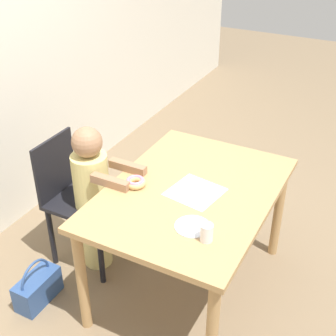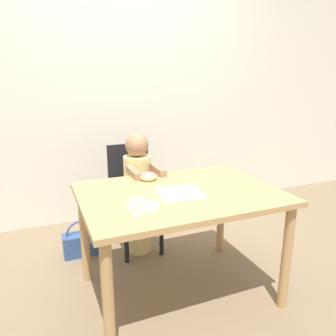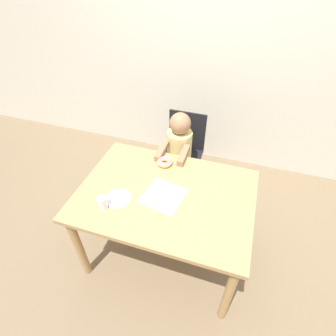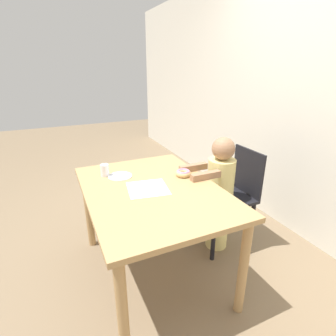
{
  "view_description": "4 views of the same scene",
  "coord_description": "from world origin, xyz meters",
  "px_view_note": "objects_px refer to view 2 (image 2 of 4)",
  "views": [
    {
      "loc": [
        -1.98,
        -0.89,
        2.2
      ],
      "look_at": [
        -0.02,
        0.13,
        0.85
      ],
      "focal_mm": 50.0,
      "sensor_mm": 36.0,
      "label": 1
    },
    {
      "loc": [
        -0.8,
        -1.77,
        1.43
      ],
      "look_at": [
        -0.02,
        0.13,
        0.85
      ],
      "focal_mm": 35.0,
      "sensor_mm": 36.0,
      "label": 2
    },
    {
      "loc": [
        0.41,
        -1.2,
        2.09
      ],
      "look_at": [
        -0.02,
        0.13,
        0.85
      ],
      "focal_mm": 28.0,
      "sensor_mm": 36.0,
      "label": 3
    },
    {
      "loc": [
        1.53,
        -0.58,
        1.52
      ],
      "look_at": [
        -0.02,
        0.13,
        0.85
      ],
      "focal_mm": 28.0,
      "sensor_mm": 36.0,
      "label": 4
    }
  ],
  "objects_px": {
    "child_figure": "(138,192)",
    "handbag": "(82,243)",
    "cup": "(137,207)",
    "chair": "(134,195)",
    "donut": "(148,176)"
  },
  "relations": [
    {
      "from": "child_figure",
      "to": "handbag",
      "type": "height_order",
      "value": "child_figure"
    },
    {
      "from": "chair",
      "to": "child_figure",
      "type": "height_order",
      "value": "child_figure"
    },
    {
      "from": "donut",
      "to": "cup",
      "type": "height_order",
      "value": "cup"
    },
    {
      "from": "donut",
      "to": "cup",
      "type": "bearing_deg",
      "value": -114.47
    },
    {
      "from": "handbag",
      "to": "child_figure",
      "type": "bearing_deg",
      "value": -15.45
    },
    {
      "from": "chair",
      "to": "cup",
      "type": "distance_m",
      "value": 1.09
    },
    {
      "from": "child_figure",
      "to": "cup",
      "type": "height_order",
      "value": "child_figure"
    },
    {
      "from": "donut",
      "to": "handbag",
      "type": "relative_size",
      "value": 0.4
    },
    {
      "from": "donut",
      "to": "handbag",
      "type": "xyz_separation_m",
      "value": [
        -0.43,
        0.46,
        -0.65
      ]
    },
    {
      "from": "child_figure",
      "to": "handbag",
      "type": "bearing_deg",
      "value": 164.55
    },
    {
      "from": "donut",
      "to": "cup",
      "type": "xyz_separation_m",
      "value": [
        -0.25,
        -0.55,
        0.02
      ]
    },
    {
      "from": "child_figure",
      "to": "donut",
      "type": "distance_m",
      "value": 0.41
    },
    {
      "from": "chair",
      "to": "handbag",
      "type": "xyz_separation_m",
      "value": [
        -0.46,
        0.0,
        -0.36
      ]
    },
    {
      "from": "handbag",
      "to": "cup",
      "type": "xyz_separation_m",
      "value": [
        0.18,
        -1.01,
        0.68
      ]
    },
    {
      "from": "child_figure",
      "to": "chair",
      "type": "bearing_deg",
      "value": 90.0
    }
  ]
}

